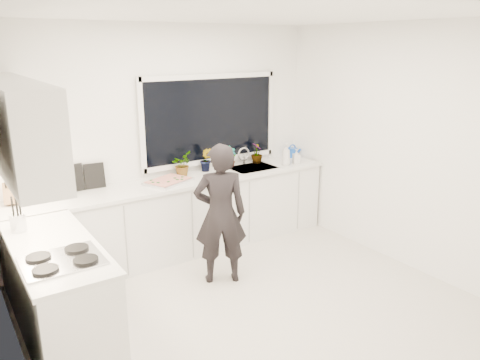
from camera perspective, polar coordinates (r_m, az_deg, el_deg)
floor at (r=4.77m, az=1.15°, el=-14.96°), size 4.00×3.50×0.02m
wall_back at (r=5.72m, az=-8.93°, el=4.87°), size 4.00×0.02×2.70m
wall_left at (r=3.54m, az=-26.60°, el=-3.88°), size 0.02×3.50×2.70m
wall_right at (r=5.60m, az=18.42°, el=3.97°), size 0.02×3.50×2.70m
ceiling at (r=4.08m, az=1.38°, el=19.74°), size 4.00×3.50×0.02m
window at (r=5.93m, az=-3.57°, el=7.39°), size 1.80×0.02×1.00m
base_cabinets_back at (r=5.70m, az=-7.20°, el=-4.63°), size 3.92×0.58×0.88m
base_cabinets_left at (r=4.26m, az=-21.07°, el=-13.27°), size 0.58×1.60×0.88m
countertop_back at (r=5.55m, az=-7.33°, el=-0.22°), size 3.94×0.62×0.04m
countertop_left at (r=4.06m, az=-21.73°, el=-7.58°), size 0.62×1.60×0.04m
upper_cabinets at (r=4.12m, az=-25.82°, el=6.11°), size 0.34×2.10×0.70m
sink at (r=6.08m, az=1.51°, el=1.09°), size 0.58×0.42×0.14m
faucet at (r=6.20m, az=0.46°, el=2.92°), size 0.03×0.03×0.22m
stovetop at (r=3.73m, az=-20.89°, el=-9.06°), size 0.56×0.48×0.03m
person at (r=4.89m, az=-2.41°, el=-4.19°), size 0.65×0.56×1.51m
pizza_tray at (r=5.45m, az=-8.76°, el=-0.19°), size 0.60×0.53×0.03m
pizza at (r=5.45m, az=-8.77°, el=-0.01°), size 0.54×0.47×0.01m
watering_can at (r=6.65m, az=6.37°, el=3.35°), size 0.17×0.17×0.13m
paper_towel_roll at (r=5.19m, az=-20.94°, el=-0.61°), size 0.12×0.12×0.26m
knife_block at (r=5.16m, az=-26.14°, el=-1.55°), size 0.15×0.13×0.22m
utensil_crock at (r=4.42m, az=-25.43°, el=-4.72°), size 0.16×0.16×0.16m
picture_frame_large at (r=5.41m, az=-17.31°, el=0.50°), size 0.22×0.04×0.28m
picture_frame_small at (r=5.35m, az=-19.82°, el=0.20°), size 0.25×0.03×0.30m
herb_plants at (r=5.87m, az=-3.92°, el=2.44°), size 1.39×0.34×0.30m
soap_bottles at (r=6.21m, az=5.99°, el=3.04°), size 0.30×0.12×0.29m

